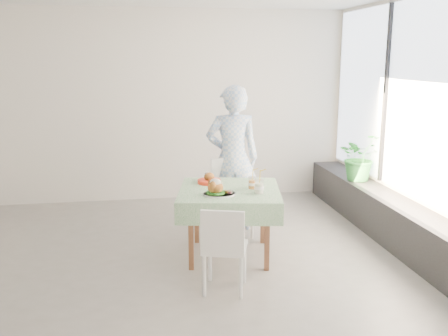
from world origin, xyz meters
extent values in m
plane|color=slate|center=(0.00, 0.00, 0.00)|extent=(6.00, 6.00, 0.00)
cube|color=silver|center=(0.00, 2.50, 1.40)|extent=(6.00, 0.02, 2.80)
cube|color=silver|center=(0.00, -2.50, 1.40)|extent=(6.00, 0.02, 2.80)
cube|color=silver|center=(3.00, 0.00, 1.40)|extent=(0.02, 5.00, 2.80)
cube|color=#D1E0F9|center=(2.97, 0.00, 1.65)|extent=(0.01, 4.80, 2.18)
cube|color=black|center=(2.80, 0.00, 0.25)|extent=(0.40, 4.80, 0.50)
cube|color=brown|center=(0.85, 0.11, 0.71)|extent=(1.05, 1.05, 0.04)
cube|color=white|center=(0.85, 0.11, 0.74)|extent=(1.21, 1.21, 0.01)
cube|color=white|center=(1.00, 0.74, 0.46)|extent=(0.47, 0.47, 0.04)
cube|color=white|center=(0.98, 0.93, 0.70)|extent=(0.43, 0.09, 0.43)
cube|color=white|center=(0.66, -0.69, 0.41)|extent=(0.48, 0.48, 0.04)
cube|color=white|center=(0.61, -0.86, 0.62)|extent=(0.38, 0.15, 0.38)
imported|color=#93BAEB|center=(1.04, 0.97, 0.89)|extent=(0.68, 0.47, 1.79)
cylinder|color=white|center=(0.70, -0.11, 0.75)|extent=(0.34, 0.34, 0.02)
cylinder|color=#1A5816|center=(0.66, -0.11, 0.77)|extent=(0.19, 0.19, 0.02)
ellipsoid|color=#905922|center=(0.66, -0.11, 0.82)|extent=(0.16, 0.14, 0.12)
ellipsoid|color=white|center=(0.66, -0.11, 0.88)|extent=(0.11, 0.11, 0.08)
cylinder|color=maroon|center=(0.81, -0.12, 0.78)|extent=(0.06, 0.06, 0.03)
cylinder|color=white|center=(1.09, 0.09, 0.80)|extent=(0.08, 0.08, 0.12)
cylinder|color=orange|center=(1.09, 0.09, 0.79)|extent=(0.07, 0.07, 0.09)
cylinder|color=white|center=(1.09, 0.09, 0.87)|extent=(0.09, 0.09, 0.01)
cylinder|color=gold|center=(1.09, 0.09, 0.91)|extent=(0.01, 0.03, 0.17)
cylinder|color=white|center=(1.12, -0.10, 0.81)|extent=(0.10, 0.10, 0.14)
cylinder|color=#E9E9C4|center=(1.12, -0.10, 0.80)|extent=(0.09, 0.09, 0.10)
cylinder|color=white|center=(1.12, -0.10, 0.88)|extent=(0.10, 0.10, 0.01)
cylinder|color=gold|center=(1.13, -0.10, 0.93)|extent=(0.01, 0.04, 0.19)
cylinder|color=red|center=(0.67, 0.39, 0.76)|extent=(0.26, 0.26, 0.04)
cylinder|color=white|center=(0.67, 0.39, 0.77)|extent=(0.22, 0.22, 0.01)
ellipsoid|color=#905922|center=(0.67, 0.39, 0.82)|extent=(0.11, 0.11, 0.10)
imported|color=#2B8236|center=(2.79, 1.19, 0.82)|extent=(0.69, 0.64, 0.64)
camera|label=1|loc=(-0.05, -4.90, 2.10)|focal=40.00mm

